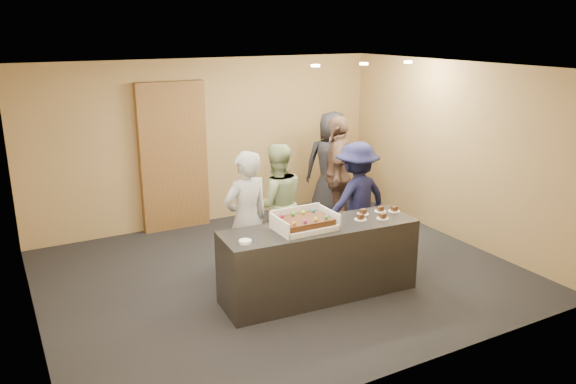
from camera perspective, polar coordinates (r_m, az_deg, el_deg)
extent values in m
plane|color=black|center=(7.59, -0.71, -8.28)|extent=(6.00, 6.00, 0.00)
plane|color=white|center=(6.90, -0.79, 12.51)|extent=(6.00, 6.00, 0.00)
cube|color=tan|center=(9.35, -7.97, 5.07)|extent=(6.00, 0.04, 2.70)
cube|color=tan|center=(5.16, 12.41, -4.71)|extent=(6.00, 0.04, 2.70)
cube|color=tan|center=(6.36, -25.38, -1.88)|extent=(0.04, 5.00, 2.70)
cube|color=tan|center=(8.89, 16.63, 3.94)|extent=(0.04, 5.00, 2.70)
cube|color=black|center=(6.86, 3.18, -7.00)|extent=(2.44, 0.86, 0.90)
cube|color=brown|center=(9.10, -11.56, 3.51)|extent=(1.08, 0.15, 2.37)
cube|color=white|center=(6.58, 1.74, -3.51)|extent=(0.68, 0.47, 0.06)
cube|color=white|center=(6.40, -0.88, -3.49)|extent=(0.02, 0.47, 0.18)
cube|color=white|center=(6.73, 4.24, -2.53)|extent=(0.02, 0.47, 0.18)
cube|color=white|center=(6.75, 0.73, -2.33)|extent=(0.68, 0.02, 0.21)
cube|color=#3C1F0D|center=(6.56, 1.74, -2.98)|extent=(0.60, 0.41, 0.07)
sphere|color=#C91752|center=(6.55, -0.60, -2.46)|extent=(0.05, 0.05, 0.05)
sphere|color=#369D1A|center=(6.62, 0.50, -2.26)|extent=(0.05, 0.05, 0.05)
sphere|color=#CBF119|center=(6.69, 1.58, -2.07)|extent=(0.05, 0.05, 0.05)
sphere|color=#1B88E5|center=(6.76, 2.63, -1.88)|extent=(0.05, 0.05, 0.05)
sphere|color=orange|center=(6.31, 0.63, -3.20)|extent=(0.05, 0.05, 0.05)
sphere|color=#AE2589|center=(6.38, 1.76, -2.99)|extent=(0.05, 0.05, 0.05)
sphere|color=#D1D918|center=(6.45, 2.86, -2.78)|extent=(0.05, 0.05, 0.05)
sphere|color=green|center=(6.52, 3.94, -2.58)|extent=(0.05, 0.05, 0.05)
cylinder|color=white|center=(6.18, -4.37, -5.06)|extent=(0.14, 0.14, 0.04)
cylinder|color=white|center=(6.95, 7.37, -2.77)|extent=(0.15, 0.15, 0.01)
cube|color=#3C1F0D|center=(6.94, 7.38, -2.51)|extent=(0.07, 0.06, 0.06)
cylinder|color=white|center=(7.14, 7.61, -2.24)|extent=(0.15, 0.15, 0.01)
cube|color=#3C1F0D|center=(7.13, 7.63, -1.98)|extent=(0.07, 0.06, 0.06)
cylinder|color=white|center=(7.02, 9.60, -2.66)|extent=(0.15, 0.15, 0.01)
cube|color=#3C1F0D|center=(7.01, 9.61, -2.40)|extent=(0.07, 0.06, 0.06)
cylinder|color=white|center=(7.29, 9.36, -1.93)|extent=(0.15, 0.15, 0.01)
cube|color=#3C1F0D|center=(7.28, 9.38, -1.68)|extent=(0.07, 0.06, 0.06)
cylinder|color=white|center=(7.32, 10.73, -1.92)|extent=(0.15, 0.15, 0.01)
cube|color=#3C1F0D|center=(7.31, 10.74, -1.66)|extent=(0.07, 0.06, 0.06)
imported|color=#A4A4A9|center=(6.98, -4.25, -2.84)|extent=(0.70, 0.52, 1.75)
imported|color=#98AD7B|center=(7.68, -1.17, -1.24)|extent=(0.91, 0.77, 1.68)
imported|color=#17183E|center=(8.00, 6.96, -0.75)|extent=(1.13, 0.73, 1.65)
imported|color=brown|center=(8.86, 5.05, 1.76)|extent=(1.02, 1.15, 1.87)
imported|color=#232328|center=(9.51, 4.46, 2.71)|extent=(1.06, 1.02, 1.84)
cylinder|color=#FFEAC6|center=(7.73, 2.80, 12.71)|extent=(0.12, 0.12, 0.03)
cylinder|color=#FFEAC6|center=(8.18, 7.72, 12.79)|extent=(0.12, 0.12, 0.03)
cylinder|color=#FFEAC6|center=(8.67, 12.10, 12.79)|extent=(0.12, 0.12, 0.03)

